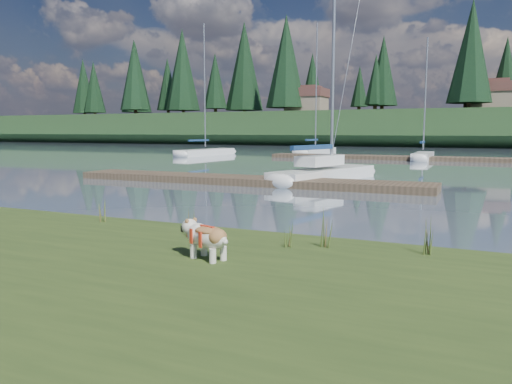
% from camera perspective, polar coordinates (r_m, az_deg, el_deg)
% --- Properties ---
extents(ground, '(200.00, 200.00, 0.00)m').
position_cam_1_polar(ground, '(40.56, 16.94, 3.52)').
color(ground, slate).
rests_on(ground, ground).
extents(ridge, '(200.00, 20.00, 5.00)m').
position_cam_1_polar(ridge, '(83.31, 21.07, 6.72)').
color(ridge, '#1D351A').
rests_on(ridge, ground).
extents(bulldog, '(0.96, 0.57, 0.56)m').
position_cam_1_polar(bulldog, '(7.52, -5.66, -5.02)').
color(bulldog, silver).
rests_on(bulldog, bank).
extents(sailboat_main, '(3.40, 7.93, 11.33)m').
position_cam_1_polar(sailboat_main, '(23.25, 8.52, 2.40)').
color(sailboat_main, white).
rests_on(sailboat_main, ground).
extents(dock_near, '(16.00, 2.00, 0.30)m').
position_cam_1_polar(dock_near, '(21.44, -1.61, 1.36)').
color(dock_near, '#4C3D2C').
rests_on(dock_near, ground).
extents(dock_far, '(26.00, 2.20, 0.30)m').
position_cam_1_polar(dock_far, '(40.33, 19.77, 3.60)').
color(dock_far, '#4C3D2C').
rests_on(dock_far, ground).
extents(sailboat_bg_0, '(2.49, 8.39, 11.95)m').
position_cam_1_polar(sailboat_bg_0, '(46.98, -5.27, 4.62)').
color(sailboat_bg_0, white).
rests_on(sailboat_bg_0, ground).
extents(sailboat_bg_1, '(2.09, 8.50, 12.51)m').
position_cam_1_polar(sailboat_bg_1, '(49.62, 7.10, 4.73)').
color(sailboat_bg_1, white).
rests_on(sailboat_bg_1, ground).
extents(sailboat_bg_2, '(1.27, 6.14, 9.42)m').
position_cam_1_polar(sailboat_bg_2, '(41.56, 18.61, 3.99)').
color(sailboat_bg_2, white).
rests_on(sailboat_bg_2, ground).
extents(weed_0, '(0.17, 0.14, 0.56)m').
position_cam_1_polar(weed_0, '(9.12, -7.45, -3.67)').
color(weed_0, '#475B23').
rests_on(weed_0, bank).
extents(weed_1, '(0.17, 0.14, 0.44)m').
position_cam_1_polar(weed_1, '(8.99, -7.20, -4.14)').
color(weed_1, '#475B23').
rests_on(weed_1, bank).
extents(weed_2, '(0.17, 0.14, 0.76)m').
position_cam_1_polar(weed_2, '(8.33, 8.28, -4.11)').
color(weed_2, '#475B23').
rests_on(weed_2, bank).
extents(weed_3, '(0.17, 0.14, 0.64)m').
position_cam_1_polar(weed_3, '(11.01, -17.34, -1.90)').
color(weed_3, '#475B23').
rests_on(weed_3, bank).
extents(weed_4, '(0.17, 0.14, 0.42)m').
position_cam_1_polar(weed_4, '(8.30, 3.99, -5.10)').
color(weed_4, '#475B23').
rests_on(weed_4, bank).
extents(weed_5, '(0.17, 0.14, 0.70)m').
position_cam_1_polar(weed_5, '(8.20, 19.44, -4.78)').
color(weed_5, '#475B23').
rests_on(weed_5, bank).
extents(mud_lip, '(60.00, 0.50, 0.14)m').
position_cam_1_polar(mud_lip, '(10.35, -7.75, -5.29)').
color(mud_lip, '#33281C').
rests_on(mud_lip, ground).
extents(conifer_0, '(5.72, 5.72, 14.15)m').
position_cam_1_polar(conifer_0, '(98.54, -13.70, 12.87)').
color(conifer_0, '#382619').
rests_on(conifer_0, ridge).
extents(conifer_1, '(4.40, 4.40, 11.30)m').
position_cam_1_polar(conifer_1, '(93.43, -4.68, 12.54)').
color(conifer_1, '#382619').
rests_on(conifer_1, ridge).
extents(conifer_2, '(6.60, 6.60, 16.05)m').
position_cam_1_polar(conifer_2, '(84.61, 3.46, 14.67)').
color(conifer_2, '#382619').
rests_on(conifer_2, ridge).
extents(conifer_3, '(4.84, 4.84, 12.25)m').
position_cam_1_polar(conifer_3, '(84.10, 14.31, 13.28)').
color(conifer_3, '#382619').
rests_on(conifer_3, ridge).
extents(conifer_4, '(6.16, 6.16, 15.10)m').
position_cam_1_polar(conifer_4, '(76.93, 23.38, 14.55)').
color(conifer_4, '#382619').
rests_on(conifer_4, ridge).
extents(house_0, '(6.30, 5.30, 4.65)m').
position_cam_1_polar(house_0, '(84.85, 5.84, 10.40)').
color(house_0, gray).
rests_on(house_0, ridge).
extents(house_1, '(6.30, 5.30, 4.65)m').
position_cam_1_polar(house_1, '(81.29, 25.41, 9.92)').
color(house_1, gray).
rests_on(house_1, ridge).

